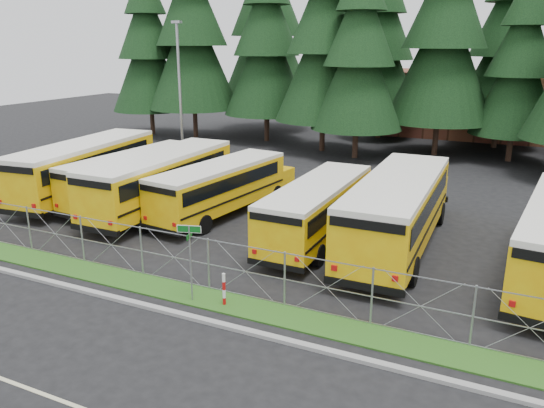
# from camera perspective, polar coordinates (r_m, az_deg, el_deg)

# --- Properties ---
(ground) EXTENTS (120.00, 120.00, 0.00)m
(ground) POSITION_cam_1_polar(r_m,az_deg,el_deg) (20.08, -2.76, -8.57)
(ground) COLOR black
(ground) RESTS_ON ground
(curb) EXTENTS (50.00, 0.25, 0.12)m
(curb) POSITION_cam_1_polar(r_m,az_deg,el_deg) (17.69, -7.57, -12.24)
(curb) COLOR gray
(curb) RESTS_ON ground
(grass_verge) EXTENTS (50.00, 1.40, 0.06)m
(grass_verge) POSITION_cam_1_polar(r_m,az_deg,el_deg) (18.74, -5.23, -10.48)
(grass_verge) COLOR #254F16
(grass_verge) RESTS_ON ground
(chainlink_fence) EXTENTS (44.00, 0.10, 2.00)m
(chainlink_fence) POSITION_cam_1_polar(r_m,az_deg,el_deg) (18.87, -4.23, -6.99)
(chainlink_fence) COLOR #94979C
(chainlink_fence) RESTS_ON ground
(brick_building) EXTENTS (22.00, 10.00, 6.00)m
(brick_building) POSITION_cam_1_polar(r_m,az_deg,el_deg) (56.32, 22.77, 9.87)
(brick_building) COLOR brown
(brick_building) RESTS_ON ground
(bus_0) EXTENTS (4.17, 12.54, 3.22)m
(bus_0) POSITION_cam_1_polar(r_m,az_deg,el_deg) (32.74, -19.03, 3.59)
(bus_0) COLOR #E49D07
(bus_0) RESTS_ON ground
(bus_1) EXTENTS (3.23, 10.91, 2.82)m
(bus_1) POSITION_cam_1_polar(r_m,az_deg,el_deg) (30.65, -14.02, 2.77)
(bus_1) COLOR #E49D07
(bus_1) RESTS_ON ground
(bus_2) EXTENTS (2.83, 11.90, 3.12)m
(bus_2) POSITION_cam_1_polar(r_m,az_deg,el_deg) (28.85, -11.37, 2.38)
(bus_2) COLOR #E49D07
(bus_2) RESTS_ON ground
(bus_3) EXTENTS (3.77, 10.62, 2.72)m
(bus_3) POSITION_cam_1_polar(r_m,az_deg,el_deg) (27.76, -5.18, 1.65)
(bus_3) COLOR #E49D07
(bus_3) RESTS_ON ground
(bus_5) EXTENTS (2.53, 10.40, 2.72)m
(bus_5) POSITION_cam_1_polar(r_m,az_deg,el_deg) (24.16, 5.21, -0.68)
(bus_5) COLOR #E49D07
(bus_5) RESTS_ON ground
(bus_6) EXTENTS (3.12, 12.44, 3.25)m
(bus_6) POSITION_cam_1_polar(r_m,az_deg,el_deg) (23.56, 13.48, -0.88)
(bus_6) COLOR #E49D07
(bus_6) RESTS_ON ground
(street_sign) EXTENTS (0.81, 0.53, 2.81)m
(street_sign) POSITION_cam_1_polar(r_m,az_deg,el_deg) (18.16, -8.82, -4.60)
(street_sign) COLOR #94979C
(street_sign) RESTS_ON ground
(striped_bollard) EXTENTS (0.11, 0.11, 1.20)m
(striped_bollard) POSITION_cam_1_polar(r_m,az_deg,el_deg) (18.32, -5.18, -9.17)
(striped_bollard) COLOR #B20C0C
(striped_bollard) RESTS_ON ground
(light_standard) EXTENTS (0.70, 0.35, 10.14)m
(light_standard) POSITION_cam_1_polar(r_m,az_deg,el_deg) (39.53, -9.88, 12.12)
(light_standard) COLOR #94979C
(light_standard) RESTS_ON ground
(conifer_0) EXTENTS (7.24, 7.24, 16.00)m
(conifer_0) POSITION_cam_1_polar(r_m,az_deg,el_deg) (53.85, -13.22, 15.80)
(conifer_0) COLOR black
(conifer_0) RESTS_ON ground
(conifer_1) EXTENTS (8.43, 8.43, 18.63)m
(conifer_1) POSITION_cam_1_polar(r_m,az_deg,el_deg) (51.20, -8.63, 17.49)
(conifer_1) COLOR black
(conifer_1) RESTS_ON ground
(conifer_2) EXTENTS (7.60, 7.60, 16.80)m
(conifer_2) POSITION_cam_1_polar(r_m,az_deg,el_deg) (48.59, -0.60, 16.63)
(conifer_2) COLOR black
(conifer_2) RESTS_ON ground
(conifer_3) EXTENTS (7.85, 7.85, 17.35)m
(conifer_3) POSITION_cam_1_polar(r_m,az_deg,el_deg) (44.14, 5.69, 16.88)
(conifer_3) COLOR black
(conifer_3) RESTS_ON ground
(conifer_4) EXTENTS (7.01, 7.01, 15.50)m
(conifer_4) POSITION_cam_1_polar(r_m,az_deg,el_deg) (41.54, 9.36, 15.47)
(conifer_4) COLOR black
(conifer_4) RESTS_ON ground
(conifer_5) EXTENTS (8.26, 8.26, 18.28)m
(conifer_5) POSITION_cam_1_polar(r_m,az_deg,el_deg) (44.11, 18.08, 16.77)
(conifer_5) COLOR black
(conifer_5) RESTS_ON ground
(conifer_6) EXTENTS (6.32, 6.32, 13.98)m
(conifer_6) POSITION_cam_1_polar(r_m,az_deg,el_deg) (43.69, 25.14, 13.21)
(conifer_6) COLOR black
(conifer_6) RESTS_ON ground
(conifer_10) EXTENTS (9.35, 9.35, 20.67)m
(conifer_10) POSITION_cam_1_polar(r_m,az_deg,el_deg) (55.33, -0.54, 18.67)
(conifer_10) COLOR black
(conifer_10) RESTS_ON ground
(conifer_11) EXTENTS (7.20, 7.20, 15.93)m
(conifer_11) POSITION_cam_1_polar(r_m,az_deg,el_deg) (51.22, 11.83, 15.82)
(conifer_11) COLOR black
(conifer_11) RESTS_ON ground
(conifer_12) EXTENTS (7.61, 7.61, 16.82)m
(conifer_12) POSITION_cam_1_polar(r_m,az_deg,el_deg) (49.17, 23.87, 15.27)
(conifer_12) COLOR black
(conifer_12) RESTS_ON ground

